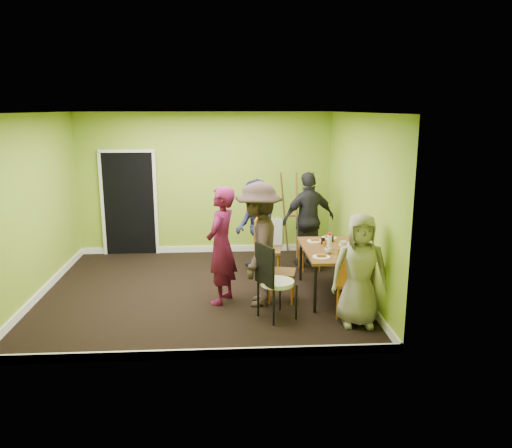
{
  "coord_description": "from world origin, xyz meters",
  "views": [
    {
      "loc": [
        0.41,
        -7.6,
        2.87
      ],
      "look_at": [
        0.87,
        0.0,
        1.09
      ],
      "focal_mm": 35.0,
      "sensor_mm": 36.0,
      "label": 1
    }
  ],
  "objects": [
    {
      "name": "glass_back",
      "position": [
        2.11,
        0.13,
        0.8
      ],
      "size": [
        0.07,
        0.07,
        0.1
      ],
      "primitive_type": "cylinder",
      "color": "black",
      "rests_on": "dining_table"
    },
    {
      "name": "plate_wall_front",
      "position": [
        2.25,
        -0.52,
        0.76
      ],
      "size": [
        0.26,
        0.26,
        0.01
      ],
      "primitive_type": "cylinder",
      "color": "white",
      "rests_on": "dining_table"
    },
    {
      "name": "chair_left_far",
      "position": [
        1.04,
        0.6,
        0.59
      ],
      "size": [
        0.5,
        0.5,
        1.04
      ],
      "rotation": [
        0.0,
        0.0,
        -1.74
      ],
      "color": "#C56712",
      "rests_on": "ground"
    },
    {
      "name": "orange_bottle",
      "position": [
        1.93,
        -0.15,
        0.79
      ],
      "size": [
        0.04,
        0.04,
        0.07
      ],
      "primitive_type": "cylinder",
      "color": "#C56712",
      "rests_on": "dining_table"
    },
    {
      "name": "chair_left_near",
      "position": [
        1.16,
        -0.46,
        0.54
      ],
      "size": [
        0.48,
        0.47,
        0.96
      ],
      "rotation": [
        0.0,
        0.0,
        -1.79
      ],
      "color": "#C56712",
      "rests_on": "ground"
    },
    {
      "name": "person_standing",
      "position": [
        0.33,
        -0.48,
        0.88
      ],
      "size": [
        0.64,
        0.76,
        1.76
      ],
      "primitive_type": "imported",
      "rotation": [
        0.0,
        0.0,
        -1.97
      ],
      "color": "#590F35",
      "rests_on": "ground"
    },
    {
      "name": "ground",
      "position": [
        0.0,
        0.0,
        0.0
      ],
      "size": [
        5.0,
        5.0,
        0.0
      ],
      "primitive_type": "plane",
      "color": "black",
      "rests_on": "ground"
    },
    {
      "name": "plate_near_right",
      "position": [
        1.78,
        -0.73,
        0.76
      ],
      "size": [
        0.26,
        0.26,
        0.01
      ],
      "primitive_type": "cylinder",
      "color": "white",
      "rests_on": "dining_table"
    },
    {
      "name": "chair_front_end",
      "position": [
        2.13,
        -1.19,
        0.57
      ],
      "size": [
        0.53,
        0.53,
        1.02
      ],
      "rotation": [
        0.0,
        0.0,
        -0.31
      ],
      "color": "#C56712",
      "rests_on": "ground"
    },
    {
      "name": "glass_mid",
      "position": [
        1.95,
        -0.01,
        0.8
      ],
      "size": [
        0.07,
        0.07,
        0.1
      ],
      "primitive_type": "cylinder",
      "color": "black",
      "rests_on": "dining_table"
    },
    {
      "name": "person_front_end",
      "position": [
        2.17,
        -1.39,
        0.77
      ],
      "size": [
        0.79,
        0.55,
        1.53
      ],
      "primitive_type": "imported",
      "rotation": [
        0.0,
        0.0,
        -0.09
      ],
      "color": "gray",
      "rests_on": "ground"
    },
    {
      "name": "thermos",
      "position": [
        1.98,
        -0.32,
        0.86
      ],
      "size": [
        0.07,
        0.07,
        0.23
      ],
      "primitive_type": "cylinder",
      "color": "white",
      "rests_on": "dining_table"
    },
    {
      "name": "chair_bentwood",
      "position": [
        1.03,
        -1.15,
        0.6
      ],
      "size": [
        0.58,
        0.57,
        1.08
      ],
      "rotation": [
        0.0,
        0.0,
        -1.05
      ],
      "color": "black",
      "rests_on": "ground"
    },
    {
      "name": "room_walls",
      "position": [
        -0.02,
        0.04,
        0.99
      ],
      "size": [
        5.04,
        4.54,
        2.82
      ],
      "color": "#8AA32A",
      "rests_on": "ground"
    },
    {
      "name": "plate_far_front",
      "position": [
        2.11,
        -0.85,
        0.76
      ],
      "size": [
        0.24,
        0.24,
        0.01
      ],
      "primitive_type": "cylinder",
      "color": "white",
      "rests_on": "dining_table"
    },
    {
      "name": "glass_front",
      "position": [
        2.14,
        -0.76,
        0.8
      ],
      "size": [
        0.06,
        0.06,
        0.11
      ],
      "primitive_type": "cylinder",
      "color": "black",
      "rests_on": "dining_table"
    },
    {
      "name": "blue_bottle",
      "position": [
        2.27,
        -0.63,
        0.84
      ],
      "size": [
        0.08,
        0.08,
        0.18
      ],
      "primitive_type": "cylinder",
      "color": "#182AB5",
      "rests_on": "dining_table"
    },
    {
      "name": "cup_a",
      "position": [
        1.92,
        -0.54,
        0.79
      ],
      "size": [
        0.11,
        0.11,
        0.09
      ],
      "primitive_type": "imported",
      "color": "white",
      "rests_on": "dining_table"
    },
    {
      "name": "cup_b",
      "position": [
        2.22,
        -0.22,
        0.8
      ],
      "size": [
        0.11,
        0.11,
        0.1
      ],
      "primitive_type": "imported",
      "color": "white",
      "rests_on": "dining_table"
    },
    {
      "name": "chair_back_end",
      "position": [
        1.89,
        1.12,
        0.65
      ],
      "size": [
        0.4,
        0.47,
        0.92
      ],
      "rotation": [
        0.0,
        0.0,
        3.23
      ],
      "color": "#C56712",
      "rests_on": "ground"
    },
    {
      "name": "person_back_end",
      "position": [
        1.92,
        1.22,
        0.87
      ],
      "size": [
        1.11,
        0.72,
        1.75
      ],
      "primitive_type": "imported",
      "rotation": [
        0.0,
        0.0,
        3.45
      ],
      "color": "black",
      "rests_on": "ground"
    },
    {
      "name": "person_left_near",
      "position": [
        0.88,
        -0.58,
        0.92
      ],
      "size": [
        0.9,
        1.3,
        1.84
      ],
      "primitive_type": "imported",
      "rotation": [
        0.0,
        0.0,
        -1.77
      ],
      "color": "#2F211F",
      "rests_on": "ground"
    },
    {
      "name": "person_left_far",
      "position": [
        0.91,
        0.82,
        0.84
      ],
      "size": [
        0.79,
        0.93,
        1.67
      ],
      "primitive_type": "imported",
      "rotation": [
        0.0,
        0.0,
        -1.36
      ],
      "color": "#151836",
      "rests_on": "ground"
    },
    {
      "name": "plate_far_back",
      "position": [
        2.12,
        0.35,
        0.76
      ],
      "size": [
        0.25,
        0.25,
        0.01
      ],
      "primitive_type": "cylinder",
      "color": "white",
      "rests_on": "dining_table"
    },
    {
      "name": "dining_table",
      "position": [
        2.05,
        -0.28,
        0.7
      ],
      "size": [
        0.9,
        1.5,
        0.75
      ],
      "color": "black",
      "rests_on": "ground"
    },
    {
      "name": "plate_near_left",
      "position": [
        1.85,
        0.16,
        0.76
      ],
      "size": [
        0.25,
        0.25,
        0.01
      ],
      "primitive_type": "cylinder",
      "color": "white",
      "rests_on": "dining_table"
    },
    {
      "name": "easel",
      "position": [
        1.78,
        1.95,
        0.83
      ],
      "size": [
        0.67,
        0.63,
        1.68
      ],
      "color": "brown",
      "rests_on": "ground"
    },
    {
      "name": "plate_wall_back",
      "position": [
        2.3,
        -0.1,
        0.76
      ],
      "size": [
        0.22,
        0.22,
        0.01
      ],
      "primitive_type": "cylinder",
      "color": "white",
      "rests_on": "dining_table"
    }
  ]
}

